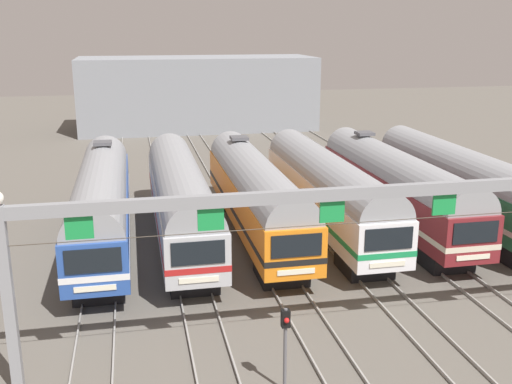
# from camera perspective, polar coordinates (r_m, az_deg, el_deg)

# --- Properties ---
(ground_plane) EXTENTS (160.00, 160.00, 0.00)m
(ground_plane) POSITION_cam_1_polar(r_m,az_deg,el_deg) (35.95, 3.26, -3.95)
(ground_plane) COLOR #5B564F
(track_bed) EXTENTS (22.96, 70.00, 0.15)m
(track_bed) POSITION_cam_1_polar(r_m,az_deg,el_deg) (51.90, -1.55, 2.23)
(track_bed) COLOR gray
(track_bed) RESTS_ON ground
(commuter_train_blue) EXTENTS (2.88, 18.06, 5.05)m
(commuter_train_blue) POSITION_cam_1_polar(r_m,az_deg,el_deg) (34.07, -14.39, -0.78)
(commuter_train_blue) COLOR #284C9E
(commuter_train_blue) RESTS_ON ground
(commuter_train_stainless) EXTENTS (2.88, 18.06, 4.77)m
(commuter_train_stainless) POSITION_cam_1_polar(r_m,az_deg,el_deg) (34.10, -7.18, -0.39)
(commuter_train_stainless) COLOR #B2B5BA
(commuter_train_stainless) RESTS_ON ground
(commuter_train_orange) EXTENTS (2.88, 18.06, 5.05)m
(commuter_train_orange) POSITION_cam_1_polar(r_m,az_deg,el_deg) (34.67, -0.10, -0.00)
(commuter_train_orange) COLOR orange
(commuter_train_orange) RESTS_ON ground
(commuter_train_white) EXTENTS (2.88, 18.06, 4.77)m
(commuter_train_white) POSITION_cam_1_polar(r_m,az_deg,el_deg) (35.75, 6.65, 0.36)
(commuter_train_white) COLOR white
(commuter_train_white) RESTS_ON ground
(commuter_train_maroon) EXTENTS (2.88, 18.06, 5.05)m
(commuter_train_maroon) POSITION_cam_1_polar(r_m,az_deg,el_deg) (37.30, 12.93, 0.71)
(commuter_train_maroon) COLOR maroon
(commuter_train_maroon) RESTS_ON ground
(commuter_train_green) EXTENTS (2.88, 18.06, 4.77)m
(commuter_train_green) POSITION_cam_1_polar(r_m,az_deg,el_deg) (39.25, 18.64, 1.01)
(commuter_train_green) COLOR #236B42
(commuter_train_green) RESTS_ON ground
(catenary_gantry) EXTENTS (26.69, 0.44, 6.97)m
(catenary_gantry) POSITION_cam_1_polar(r_m,az_deg,el_deg) (22.17, 12.45, -2.10)
(catenary_gantry) COLOR gray
(catenary_gantry) RESTS_ON ground
(yard_signal_mast) EXTENTS (0.28, 0.35, 3.03)m
(yard_signal_mast) POSITION_cam_1_polar(r_m,az_deg,el_deg) (20.40, 2.80, -13.29)
(yard_signal_mast) COLOR #59595E
(yard_signal_mast) RESTS_ON ground
(maintenance_building) EXTENTS (27.38, 10.00, 8.44)m
(maintenance_building) POSITION_cam_1_polar(r_m,az_deg,el_deg) (72.89, -5.56, 9.29)
(maintenance_building) COLOR gray
(maintenance_building) RESTS_ON ground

